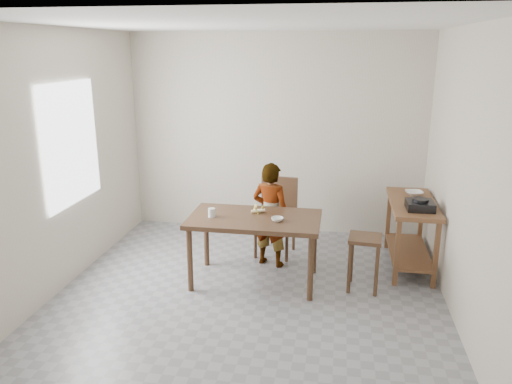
% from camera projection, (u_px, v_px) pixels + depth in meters
% --- Properties ---
extents(floor, '(4.00, 4.00, 0.04)m').
position_uv_depth(floor, '(250.00, 295.00, 5.25)').
color(floor, gray).
rests_on(floor, ground).
extents(ceiling, '(4.00, 4.00, 0.04)m').
position_uv_depth(ceiling, '(249.00, 21.00, 4.49)').
color(ceiling, white).
rests_on(ceiling, wall_back).
extents(wall_back, '(4.00, 0.04, 2.70)m').
position_uv_depth(wall_back, '(276.00, 135.00, 6.78)').
color(wall_back, beige).
rests_on(wall_back, ground).
extents(wall_front, '(4.00, 0.04, 2.70)m').
position_uv_depth(wall_front, '(188.00, 247.00, 2.95)').
color(wall_front, beige).
rests_on(wall_front, ground).
extents(wall_left, '(0.04, 4.00, 2.70)m').
position_uv_depth(wall_left, '(59.00, 161.00, 5.19)').
color(wall_left, beige).
rests_on(wall_left, ground).
extents(wall_right, '(0.04, 4.00, 2.70)m').
position_uv_depth(wall_right, '(467.00, 177.00, 4.55)').
color(wall_right, beige).
rests_on(wall_right, ground).
extents(window_pane, '(0.02, 1.10, 1.30)m').
position_uv_depth(window_pane, '(71.00, 144.00, 5.33)').
color(window_pane, white).
rests_on(window_pane, wall_left).
extents(dining_table, '(1.40, 0.80, 0.75)m').
position_uv_depth(dining_table, '(254.00, 250.00, 5.42)').
color(dining_table, '#442D1C').
rests_on(dining_table, floor).
extents(prep_counter, '(0.50, 1.20, 0.80)m').
position_uv_depth(prep_counter, '(410.00, 234.00, 5.80)').
color(prep_counter, brown).
rests_on(prep_counter, floor).
extents(child, '(0.52, 0.42, 1.24)m').
position_uv_depth(child, '(271.00, 215.00, 5.79)').
color(child, white).
rests_on(child, floor).
extents(dining_chair, '(0.51, 0.51, 0.95)m').
position_uv_depth(dining_chair, '(275.00, 218.00, 6.13)').
color(dining_chair, '#442D1C').
rests_on(dining_chair, floor).
extents(stool, '(0.37, 0.37, 0.59)m').
position_uv_depth(stool, '(364.00, 263.00, 5.28)').
color(stool, '#442D1C').
rests_on(stool, floor).
extents(glass_tumbler, '(0.09, 0.09, 0.10)m').
position_uv_depth(glass_tumbler, '(212.00, 213.00, 5.31)').
color(glass_tumbler, silver).
rests_on(glass_tumbler, dining_table).
extents(small_bowl, '(0.13, 0.13, 0.04)m').
position_uv_depth(small_bowl, '(277.00, 219.00, 5.19)').
color(small_bowl, silver).
rests_on(small_bowl, dining_table).
extents(banana, '(0.20, 0.16, 0.06)m').
position_uv_depth(banana, '(258.00, 210.00, 5.44)').
color(banana, yellow).
rests_on(banana, dining_table).
extents(serving_bowl, '(0.23, 0.23, 0.05)m').
position_uv_depth(serving_bowl, '(414.00, 193.00, 5.93)').
color(serving_bowl, silver).
rests_on(serving_bowl, prep_counter).
extents(gas_burner, '(0.29, 0.29, 0.10)m').
position_uv_depth(gas_burner, '(420.00, 205.00, 5.39)').
color(gas_burner, black).
rests_on(gas_burner, prep_counter).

